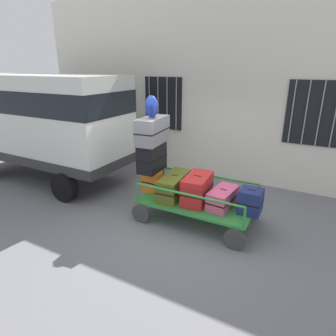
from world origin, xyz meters
The scene contains 13 objects.
ground_plane centered at (0.00, 0.00, 0.00)m, with size 40.00×40.00×0.00m, color slate.
building_wall centered at (0.00, 2.88, 2.50)m, with size 12.00×0.38×5.00m.
van centered at (-4.22, 0.41, 1.74)m, with size 4.83×1.94×2.84m.
luggage_cart centered at (0.42, 0.15, 0.37)m, with size 2.35×1.30×0.44m.
cart_railing centered at (0.42, 0.15, 0.77)m, with size 2.23×1.16×0.40m.
suitcase_left_bottom centered at (-0.63, 0.11, 0.68)m, with size 0.42×0.26×0.49m.
suitcase_left_middle centered at (-0.63, 0.13, 1.22)m, with size 0.40×0.71×0.59m.
suitcase_left_top centered at (-0.63, 0.18, 1.79)m, with size 0.50×0.94×0.54m.
suitcase_midleft_bottom centered at (-0.10, 0.15, 0.68)m, with size 0.49×1.05×0.47m.
suitcase_center_bottom centered at (0.42, 0.13, 0.72)m, with size 0.52×0.88×0.56m.
suitcase_midright_bottom centered at (0.95, 0.16, 0.62)m, with size 0.46×0.82×0.37m.
suitcase_right_bottom centered at (1.48, 0.17, 0.67)m, with size 0.42×0.43×0.47m.
backpack centered at (-0.60, 0.10, 2.28)m, with size 0.27×0.22×0.44m.
Camera 1 is at (2.42, -4.80, 3.05)m, focal length 30.71 mm.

